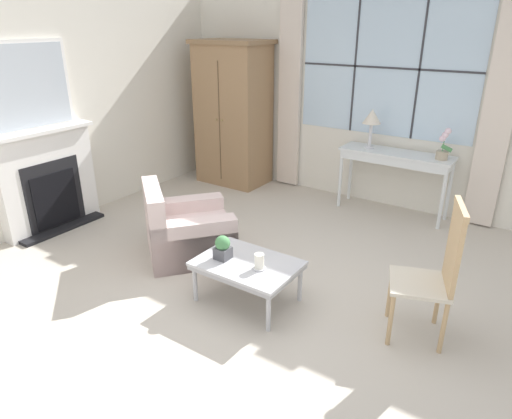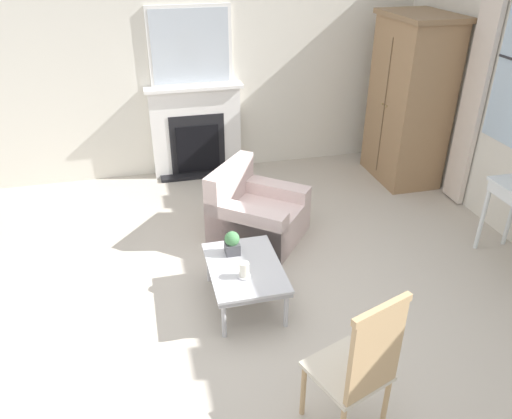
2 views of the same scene
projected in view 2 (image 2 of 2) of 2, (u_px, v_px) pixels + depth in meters
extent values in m
plane|color=#BCB2A3|center=(245.00, 305.00, 4.45)|extent=(14.00, 14.00, 0.00)
cube|color=beige|center=(476.00, 86.00, 5.52)|extent=(0.34, 0.06, 2.78)
cube|color=silver|center=(237.00, 65.00, 6.46)|extent=(0.06, 7.20, 2.80)
cube|color=black|center=(199.00, 173.00, 6.84)|extent=(0.34, 1.06, 0.04)
cube|color=white|center=(196.00, 132.00, 6.63)|extent=(0.18, 1.17, 1.16)
cube|color=white|center=(194.00, 88.00, 6.31)|extent=(0.24, 1.25, 0.04)
cube|color=black|center=(198.00, 149.00, 6.64)|extent=(0.02, 0.56, 0.64)
cube|color=black|center=(198.00, 144.00, 6.62)|extent=(0.01, 0.72, 0.80)
cube|color=white|center=(190.00, 46.00, 6.16)|extent=(0.04, 1.04, 0.97)
cube|color=silver|center=(190.00, 47.00, 6.14)|extent=(0.01, 0.96, 0.89)
cube|color=#93704C|center=(409.00, 103.00, 6.30)|extent=(1.00, 0.66, 2.03)
cube|color=olive|center=(422.00, 15.00, 5.79)|extent=(1.08, 0.72, 0.06)
cube|color=brown|center=(384.00, 108.00, 6.25)|extent=(0.01, 0.01, 1.71)
sphere|color=#997F4C|center=(382.00, 104.00, 6.27)|extent=(0.03, 0.03, 0.03)
sphere|color=#997F4C|center=(386.00, 106.00, 6.18)|extent=(0.03, 0.03, 0.03)
cylinder|color=silver|center=(483.00, 215.00, 5.06)|extent=(0.04, 0.04, 0.79)
cylinder|color=silver|center=(512.00, 211.00, 5.13)|extent=(0.04, 0.04, 0.79)
cube|color=beige|center=(259.00, 222.00, 5.34)|extent=(1.19, 1.19, 0.38)
cube|color=beige|center=(230.00, 183.00, 5.28)|extent=(0.75, 0.65, 0.41)
cube|color=beige|center=(271.00, 203.00, 5.56)|extent=(0.70, 0.79, 0.52)
cube|color=beige|center=(246.00, 230.00, 5.06)|extent=(0.70, 0.79, 0.52)
cube|color=beige|center=(347.00, 371.00, 3.17)|extent=(0.56, 0.56, 0.03)
cube|color=tan|center=(376.00, 353.00, 2.87)|extent=(0.17, 0.39, 0.61)
cube|color=tan|center=(383.00, 310.00, 2.71)|extent=(0.18, 0.42, 0.05)
cylinder|color=tan|center=(303.00, 390.00, 3.34)|extent=(0.04, 0.04, 0.45)
cylinder|color=tan|center=(346.00, 366.00, 3.52)|extent=(0.04, 0.04, 0.45)
cylinder|color=tan|center=(385.00, 404.00, 3.24)|extent=(0.04, 0.04, 0.45)
cube|color=#BCBCC1|center=(245.00, 267.00, 4.30)|extent=(0.88, 0.62, 0.03)
cube|color=#A0A0A4|center=(245.00, 270.00, 4.32)|extent=(0.86, 0.61, 0.04)
cylinder|color=#BCBCC1|center=(209.00, 264.00, 4.67)|extent=(0.04, 0.04, 0.37)
cylinder|color=#BCBCC1|center=(224.00, 319.00, 4.01)|extent=(0.04, 0.04, 0.37)
cylinder|color=#BCBCC1|center=(263.00, 257.00, 4.78)|extent=(0.04, 0.04, 0.37)
cylinder|color=#BCBCC1|center=(286.00, 309.00, 4.12)|extent=(0.04, 0.04, 0.37)
cube|color=#4C4C51|center=(232.00, 248.00, 4.44)|extent=(0.13, 0.13, 0.11)
sphere|color=#47844C|center=(232.00, 239.00, 4.39)|extent=(0.13, 0.13, 0.13)
cylinder|color=silver|center=(244.00, 276.00, 4.16)|extent=(0.11, 0.11, 0.01)
cylinder|color=white|center=(244.00, 269.00, 4.12)|extent=(0.08, 0.08, 0.13)
cylinder|color=black|center=(244.00, 262.00, 4.09)|extent=(0.00, 0.00, 0.01)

